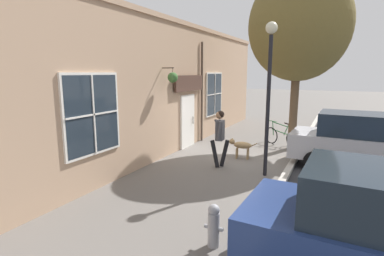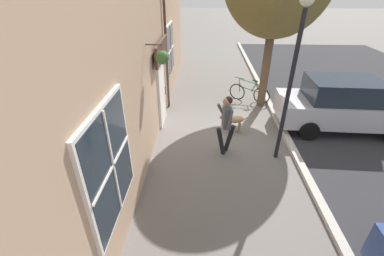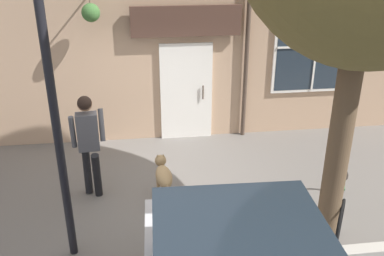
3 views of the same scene
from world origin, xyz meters
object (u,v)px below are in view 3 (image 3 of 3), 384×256
dog_on_leash (163,175)px  leaning_bicycle (339,200)px  street_lamp (46,53)px  pedestrian_walking (88,136)px

dog_on_leash → leaning_bicycle: leaning_bicycle is taller
dog_on_leash → street_lamp: size_ratio=0.24×
pedestrian_walking → street_lamp: bearing=-6.3°
dog_on_leash → street_lamp: (1.16, -1.35, 2.38)m
leaning_bicycle → dog_on_leash: bearing=-109.5°
dog_on_leash → leaning_bicycle: (0.93, 2.63, -0.10)m
pedestrian_walking → dog_on_leash: size_ratio=1.72×
pedestrian_walking → street_lamp: 2.31m
pedestrian_walking → street_lamp: street_lamp is taller
leaning_bicycle → street_lamp: size_ratio=0.37×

